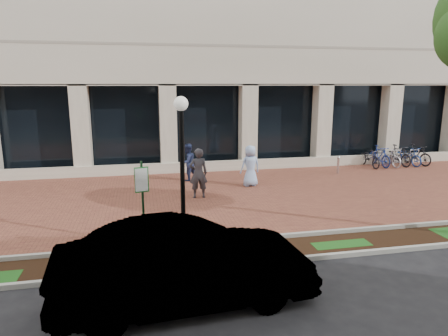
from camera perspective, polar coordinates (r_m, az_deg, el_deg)
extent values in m
plane|color=black|center=(15.50, 0.95, -3.99)|extent=(120.00, 120.00, 0.00)
cube|color=brown|center=(15.50, 0.95, -3.97)|extent=(40.00, 9.00, 0.01)
cube|color=black|center=(10.73, 7.29, -11.54)|extent=(40.00, 1.50, 0.01)
cube|color=#A0A097|center=(11.37, 6.05, -9.83)|extent=(40.00, 0.12, 0.12)
cube|color=#A0A097|center=(10.07, 8.72, -12.90)|extent=(40.00, 0.12, 0.12)
cube|color=black|center=(20.51, -2.51, 5.94)|extent=(40.00, 0.15, 4.20)
cube|color=beige|center=(19.72, -1.94, 0.25)|extent=(40.00, 0.25, 0.50)
cube|color=beige|center=(19.82, -2.18, 5.73)|extent=(0.80, 0.80, 4.20)
cube|color=#163D20|center=(9.94, -11.45, -6.05)|extent=(0.05, 0.05, 2.47)
cube|color=#1A6A27|center=(9.70, -11.65, -1.65)|extent=(0.34, 0.02, 0.62)
cube|color=white|center=(9.68, -11.65, -1.67)|extent=(0.30, 0.01, 0.56)
cylinder|color=black|center=(10.63, -5.73, -10.89)|extent=(0.28, 0.28, 0.30)
cylinder|color=black|center=(10.10, -5.93, -2.10)|extent=(0.12, 0.12, 3.65)
sphere|color=silver|center=(9.81, -6.18, 9.13)|extent=(0.36, 0.36, 0.36)
imported|color=#B6B6BB|center=(10.05, -9.65, -10.02)|extent=(2.16, 1.39, 1.07)
imported|color=#2E2D33|center=(15.03, -3.68, -0.76)|extent=(0.71, 0.48, 1.91)
imported|color=navy|center=(17.77, -5.20, 0.81)|extent=(1.02, 0.98, 1.66)
imported|color=#9BB8E7|center=(16.78, 3.77, 0.30)|extent=(0.93, 0.68, 1.74)
cylinder|color=silver|center=(19.91, 15.97, 0.26)|extent=(0.11, 0.11, 0.75)
sphere|color=silver|center=(19.83, 16.04, 1.46)|extent=(0.12, 0.12, 0.12)
imported|color=black|center=(22.05, 20.10, 1.41)|extent=(0.65, 1.86, 0.98)
imported|color=navy|center=(22.34, 21.31, 1.59)|extent=(0.60, 1.83, 1.09)
imported|color=silver|center=(22.65, 22.46, 1.49)|extent=(0.84, 1.92, 0.98)
imported|color=black|center=(22.95, 23.61, 1.66)|extent=(0.79, 1.86, 1.09)
imported|color=#204097|center=(23.28, 24.71, 1.57)|extent=(1.02, 1.96, 0.98)
imported|color=black|center=(23.60, 25.79, 1.73)|extent=(0.96, 1.88, 1.09)
cylinder|color=silver|center=(22.82, 23.02, 1.29)|extent=(0.04, 0.04, 0.80)
imported|color=#B0B0B5|center=(8.01, -5.49, -13.60)|extent=(5.12, 2.12, 1.65)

